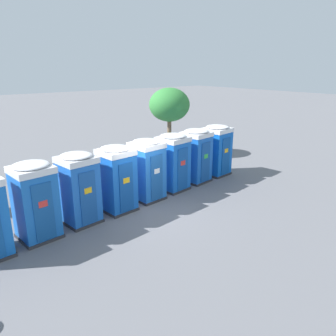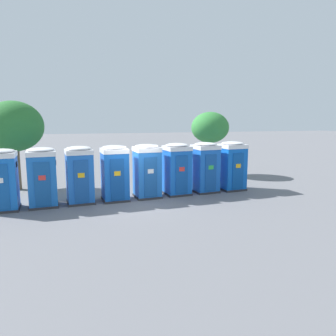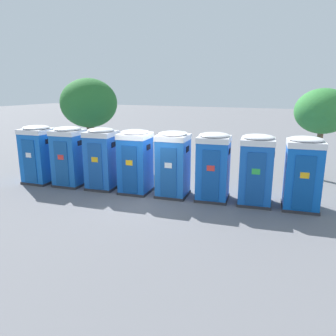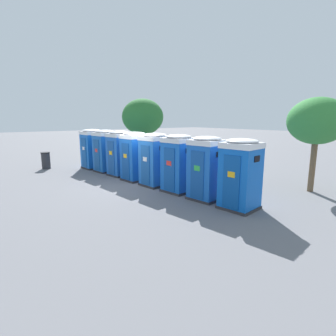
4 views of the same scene
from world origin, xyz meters
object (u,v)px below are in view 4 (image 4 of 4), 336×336
portapotty_3 (135,156)px  portapotty_6 (206,168)px  portapotty_0 (92,149)px  portapotty_7 (240,174)px  portapotty_2 (120,153)px  street_tree_1 (143,117)px  trash_can (46,160)px  portapotty_4 (155,159)px  portapotty_5 (178,163)px  portapotty_1 (105,151)px  street_tree_0 (317,121)px

portapotty_3 → portapotty_6: 4.64m
portapotty_0 → portapotty_7: bearing=6.3°
portapotty_0 → portapotty_2: (3.07, 0.40, 0.00)m
street_tree_1 → trash_can: bearing=-102.9°
portapotty_4 → portapotty_5: bearing=7.9°
portapotty_5 → portapotty_6: bearing=6.1°
portapotty_1 → portapotty_6: (7.69, 0.85, 0.00)m
portapotty_7 → street_tree_1: street_tree_1 is taller
portapotty_7 → portapotty_0: bearing=-173.7°
portapotty_2 → portapotty_3: bearing=2.7°
portapotty_0 → street_tree_1: size_ratio=0.55×
portapotty_6 → portapotty_7: 1.55m
street_tree_1 → portapotty_5: bearing=-21.5°
portapotty_2 → portapotty_3: same height
portapotty_0 → portapotty_5: same height
portapotty_3 → street_tree_1: size_ratio=0.55×
portapotty_1 → portapotty_2: (1.54, 0.19, 0.00)m
portapotty_6 → street_tree_1: street_tree_1 is taller
portapotty_1 → street_tree_1: (-1.71, 3.78, 2.01)m
portapotty_1 → street_tree_0: street_tree_0 is taller
portapotty_4 → trash_can: portapotty_4 is taller
portapotty_1 → street_tree_1: 4.61m
street_tree_0 → portapotty_6: bearing=-114.0°
portapotty_3 → portapotty_7: size_ratio=1.00×
portapotty_4 → street_tree_1: 7.42m
portapotty_6 → portapotty_3: bearing=-172.8°
portapotty_0 → portapotty_3: (4.62, 0.48, 0.00)m
portapotty_7 → trash_can: portapotty_7 is taller
portapotty_2 → portapotty_6: 6.19m
portapotty_7 → street_tree_0: 4.81m
portapotty_1 → portapotty_3: same height
portapotty_4 → portapotty_6: (3.07, 0.38, -0.00)m
portapotty_6 → portapotty_7: bearing=5.0°
street_tree_1 → portapotty_7: bearing=-14.4°
portapotty_1 → portapotty_2: 1.55m
portapotty_5 → street_tree_1: street_tree_1 is taller
portapotty_1 → portapotty_2: bearing=7.0°
portapotty_3 → portapotty_4: (1.53, 0.21, -0.00)m
street_tree_0 → trash_can: bearing=-147.9°
portapotty_1 → portapotty_6: 7.74m
portapotty_5 → trash_can: (-9.34, -3.39, -0.74)m
portapotty_6 → portapotty_7: (1.54, 0.14, -0.00)m
portapotty_4 → portapotty_6: size_ratio=1.00×
portapotty_2 → portapotty_4: 3.09m
portapotty_2 → portapotty_6: bearing=6.1°
street_tree_1 → trash_can: size_ratio=4.29×
portapotty_0 → street_tree_1: (-0.18, 4.00, 2.01)m
portapotty_6 → street_tree_0: (2.03, 4.56, 1.80)m
portapotty_2 → street_tree_0: bearing=32.5°
portapotty_7 → trash_can: (-12.42, -3.69, -0.74)m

